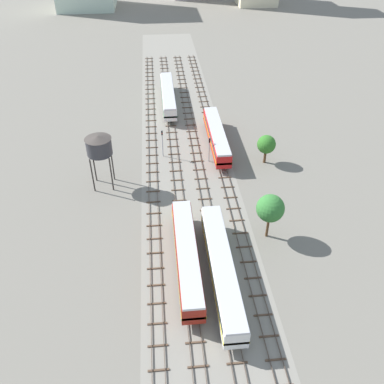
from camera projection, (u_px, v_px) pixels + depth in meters
ground_plane at (187, 169)px, 76.74m from camera, size 480.00×480.00×0.00m
ballast_bed at (187, 169)px, 76.74m from camera, size 17.16×176.00×0.01m
track_far_left at (152, 167)px, 76.96m from camera, size 2.40×126.00×0.29m
track_left at (175, 166)px, 77.29m from camera, size 2.40×126.00×0.29m
track_centre_left at (198, 165)px, 77.62m from camera, size 2.40×126.00×0.29m
track_centre at (221, 164)px, 77.95m from camera, size 2.40×126.00×0.29m
passenger_coach_centre_left_nearest at (222, 267)px, 53.50m from camera, size 2.96×22.00×3.80m
diesel_railcar_left_near at (187, 255)px, 55.29m from camera, size 2.96×20.50×3.80m
diesel_railcar_centre_mid at (217, 135)px, 81.85m from camera, size 2.96×20.50×3.80m
passenger_coach_left_midfar at (168, 95)px, 97.69m from camera, size 2.96×22.00×3.80m
water_tower at (99, 146)px, 67.80m from camera, size 4.49×4.49×9.92m
signal_post_nearest at (209, 147)px, 76.93m from camera, size 0.28×0.47×5.18m
signal_post_near at (162, 140)px, 78.22m from camera, size 0.28×0.47×5.77m
lineside_tree_0 at (266, 145)px, 76.27m from camera, size 3.51×3.51×5.75m
lineside_tree_1 at (270, 208)px, 58.87m from camera, size 4.15×4.15×7.50m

